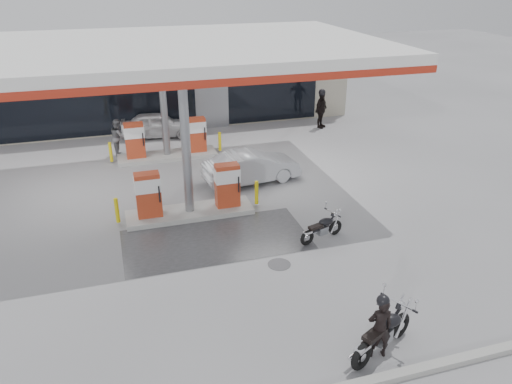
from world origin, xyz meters
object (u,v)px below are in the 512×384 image
at_px(hatchback_silver, 252,167).
at_px(pump_island_near, 189,197).
at_px(pump_island_far, 167,143).
at_px(sedan_white, 158,125).
at_px(main_motorcycle, 383,334).
at_px(parked_motorcycle, 322,229).
at_px(attendant, 119,137).
at_px(biker_walking, 321,110).
at_px(biker_main, 380,328).

bearing_deg(hatchback_silver, pump_island_near, 119.41).
relative_size(pump_island_far, sedan_white, 1.37).
height_order(main_motorcycle, parked_motorcycle, main_motorcycle).
distance_m(main_motorcycle, sedan_white, 17.62).
relative_size(main_motorcycle, attendant, 1.19).
height_order(pump_island_far, biker_walking, biker_walking).
bearing_deg(biker_walking, sedan_white, 133.94).
relative_size(pump_island_near, parked_motorcycle, 3.05).
distance_m(biker_main, attendant, 16.03).
bearing_deg(main_motorcycle, parked_motorcycle, 55.85).
bearing_deg(biker_main, hatchback_silver, -80.35).
distance_m(main_motorcycle, attendant, 16.00).
bearing_deg(attendant, sedan_white, -46.79).
distance_m(main_motorcycle, biker_main, 0.35).
bearing_deg(hatchback_silver, pump_island_far, 30.75).
distance_m(attendant, hatchback_silver, 6.96).
relative_size(pump_island_near, main_motorcycle, 2.50).
bearing_deg(biker_walking, biker_main, -148.72).
height_order(biker_main, parked_motorcycle, biker_main).
distance_m(main_motorcycle, parked_motorcycle, 5.21).
height_order(pump_island_near, attendant, pump_island_near).
bearing_deg(pump_island_near, biker_main, -70.61).
xyz_separation_m(parked_motorcycle, sedan_white, (-3.87, 12.19, 0.25)).
bearing_deg(sedan_white, pump_island_far, -172.11).
xyz_separation_m(main_motorcycle, biker_walking, (5.56, 16.34, 0.49)).
bearing_deg(sedan_white, main_motorcycle, -162.62).
distance_m(pump_island_near, attendant, 7.30).
height_order(parked_motorcycle, hatchback_silver, hatchback_silver).
distance_m(pump_island_near, sedan_white, 9.20).
bearing_deg(biker_main, main_motorcycle, -142.93).
height_order(main_motorcycle, biker_walking, biker_walking).
xyz_separation_m(attendant, hatchback_silver, (5.04, -4.80, -0.22)).
distance_m(pump_island_far, attendant, 2.31).
distance_m(pump_island_far, main_motorcycle, 14.48).
bearing_deg(hatchback_silver, biker_walking, -50.58).
bearing_deg(biker_walking, parked_motorcycle, -152.74).
xyz_separation_m(biker_main, biker_walking, (5.74, 16.44, 0.20)).
distance_m(biker_main, parked_motorcycle, 5.35).
relative_size(pump_island_far, hatchback_silver, 1.30).
xyz_separation_m(main_motorcycle, biker_main, (-0.18, -0.09, 0.29)).
bearing_deg(pump_island_near, pump_island_far, 90.00).
bearing_deg(pump_island_far, parked_motorcycle, -66.92).
xyz_separation_m(sedan_white, hatchback_silver, (3.00, -7.00, 0.01)).
distance_m(sedan_white, hatchback_silver, 7.62).
bearing_deg(biker_main, pump_island_near, -60.61).
relative_size(sedan_white, biker_walking, 1.88).
height_order(parked_motorcycle, sedan_white, sedan_white).
distance_m(biker_main, biker_walking, 17.41).
distance_m(pump_island_far, sedan_white, 3.20).
distance_m(parked_motorcycle, attendant, 11.61).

